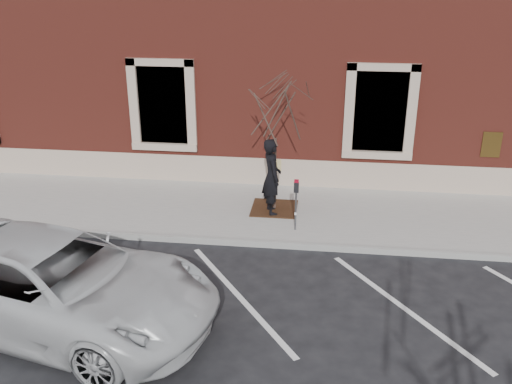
# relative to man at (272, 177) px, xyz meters

# --- Properties ---
(ground) EXTENTS (120.00, 120.00, 0.00)m
(ground) POSITION_rel_man_xyz_m (-0.28, -1.55, -1.14)
(ground) COLOR #28282B
(ground) RESTS_ON ground
(sidewalk_near) EXTENTS (40.00, 3.50, 0.15)m
(sidewalk_near) POSITION_rel_man_xyz_m (-0.28, 0.20, -1.06)
(sidewalk_near) COLOR #B5B1AA
(sidewalk_near) RESTS_ON ground
(curb_near) EXTENTS (40.00, 0.12, 0.15)m
(curb_near) POSITION_rel_man_xyz_m (-0.28, -1.60, -1.06)
(curb_near) COLOR #9E9E99
(curb_near) RESTS_ON ground
(parking_stripes) EXTENTS (28.00, 4.40, 0.01)m
(parking_stripes) POSITION_rel_man_xyz_m (-0.28, -3.75, -1.14)
(parking_stripes) COLOR silver
(parking_stripes) RESTS_ON ground
(building_civic) EXTENTS (40.00, 8.62, 8.00)m
(building_civic) POSITION_rel_man_xyz_m (-0.28, 6.19, 2.86)
(building_civic) COLOR maroon
(building_civic) RESTS_ON ground
(man) EXTENTS (0.68, 0.84, 1.98)m
(man) POSITION_rel_man_xyz_m (0.00, 0.00, 0.00)
(man) COLOR black
(man) RESTS_ON sidewalk_near
(parking_meter) EXTENTS (0.12, 0.09, 1.29)m
(parking_meter) POSITION_rel_man_xyz_m (0.67, -0.91, -0.10)
(parking_meter) COLOR #595B60
(parking_meter) RESTS_ON sidewalk_near
(tree_grate) EXTENTS (1.18, 1.18, 0.03)m
(tree_grate) POSITION_rel_man_xyz_m (0.05, 0.25, -0.97)
(tree_grate) COLOR #442515
(tree_grate) RESTS_ON sidewalk_near
(sapling) EXTENTS (2.09, 2.09, 3.49)m
(sapling) POSITION_rel_man_xyz_m (0.05, 0.25, 1.45)
(sapling) COLOR #49342C
(sapling) RESTS_ON sidewalk_near
(white_truck) EXTENTS (6.46, 4.04, 1.67)m
(white_truck) POSITION_rel_man_xyz_m (-3.41, -5.02, -0.31)
(white_truck) COLOR silver
(white_truck) RESTS_ON ground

